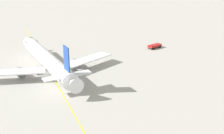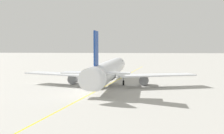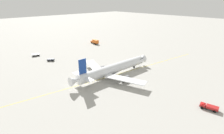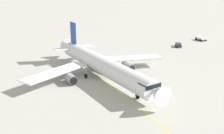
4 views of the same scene
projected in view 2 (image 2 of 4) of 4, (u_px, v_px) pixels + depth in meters
name	position (u px, v px, depth m)	size (l,w,h in m)	color
ground_plane	(121.00, 88.00, 57.32)	(600.00, 600.00, 0.00)	#ADAAA3
airliner_main	(108.00, 71.00, 62.15)	(41.82, 37.18, 10.89)	white
taxiway_centreline	(103.00, 87.00, 57.76)	(120.67, 17.75, 0.01)	yellow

